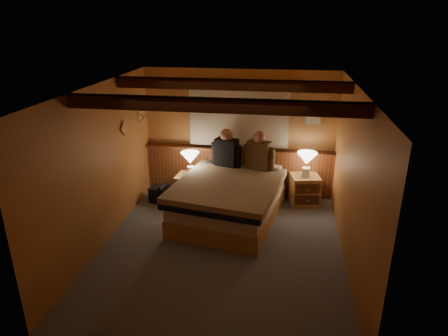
% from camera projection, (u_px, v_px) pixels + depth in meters
% --- Properties ---
extents(floor, '(4.20, 4.20, 0.00)m').
position_uv_depth(floor, '(222.00, 247.00, 6.05)').
color(floor, slate).
rests_on(floor, ground).
extents(ceiling, '(4.20, 4.20, 0.00)m').
position_uv_depth(ceiling, '(221.00, 89.00, 5.19)').
color(ceiling, tan).
rests_on(ceiling, wall_back).
extents(wall_back, '(3.60, 0.00, 3.60)m').
position_uv_depth(wall_back, '(239.00, 133.00, 7.56)').
color(wall_back, '#C28745').
rests_on(wall_back, floor).
extents(wall_left, '(0.00, 4.20, 4.20)m').
position_uv_depth(wall_left, '(101.00, 167.00, 5.88)').
color(wall_left, '#C28745').
rests_on(wall_left, floor).
extents(wall_right, '(0.00, 4.20, 4.20)m').
position_uv_depth(wall_right, '(353.00, 182.00, 5.36)').
color(wall_right, '#C28745').
rests_on(wall_right, floor).
extents(wall_front, '(3.60, 0.00, 3.60)m').
position_uv_depth(wall_front, '(185.00, 258.00, 3.69)').
color(wall_front, '#C28745').
rests_on(wall_front, floor).
extents(wainscot, '(3.60, 0.23, 0.94)m').
position_uv_depth(wainscot, '(238.00, 170.00, 7.76)').
color(wainscot, brown).
rests_on(wainscot, wall_back).
extents(curtain_window, '(2.18, 0.09, 1.11)m').
position_uv_depth(curtain_window, '(239.00, 118.00, 7.38)').
color(curtain_window, '#3F1E0F').
rests_on(curtain_window, wall_back).
extents(ceiling_beams, '(3.60, 1.65, 0.16)m').
position_uv_depth(ceiling_beams, '(223.00, 94.00, 5.36)').
color(ceiling_beams, '#3F1E0F').
rests_on(ceiling_beams, ceiling).
extents(coat_rail, '(0.05, 0.55, 0.24)m').
position_uv_depth(coat_rail, '(141.00, 112.00, 7.16)').
color(coat_rail, silver).
rests_on(coat_rail, wall_left).
extents(framed_print, '(0.30, 0.04, 0.25)m').
position_uv_depth(framed_print, '(313.00, 118.00, 7.22)').
color(framed_print, tan).
rests_on(framed_print, wall_back).
extents(bed, '(1.93, 2.34, 0.72)m').
position_uv_depth(bed, '(229.00, 199.00, 6.79)').
color(bed, '#B27E4C').
rests_on(bed, floor).
extents(nightstand_left, '(0.53, 0.48, 0.54)m').
position_uv_depth(nightstand_left, '(190.00, 189.00, 7.43)').
color(nightstand_left, '#B27E4C').
rests_on(nightstand_left, floor).
extents(nightstand_right, '(0.58, 0.54, 0.55)m').
position_uv_depth(nightstand_right, '(304.00, 190.00, 7.38)').
color(nightstand_right, '#B27E4C').
rests_on(nightstand_right, floor).
extents(lamp_left, '(0.34, 0.34, 0.44)m').
position_uv_depth(lamp_left, '(190.00, 159.00, 7.25)').
color(lamp_left, silver).
rests_on(lamp_left, nightstand_left).
extents(lamp_right, '(0.36, 0.36, 0.46)m').
position_uv_depth(lamp_right, '(307.00, 160.00, 7.13)').
color(lamp_right, silver).
rests_on(lamp_right, nightstand_right).
extents(person_left, '(0.57, 0.34, 0.72)m').
position_uv_depth(person_left, '(226.00, 150.00, 7.24)').
color(person_left, black).
rests_on(person_left, bed).
extents(person_right, '(0.57, 0.35, 0.72)m').
position_uv_depth(person_right, '(259.00, 153.00, 7.09)').
color(person_right, '#513A20').
rests_on(person_right, bed).
extents(duffel_bag, '(0.54, 0.39, 0.35)m').
position_uv_depth(duffel_bag, '(164.00, 195.00, 7.47)').
color(duffel_bag, black).
rests_on(duffel_bag, floor).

